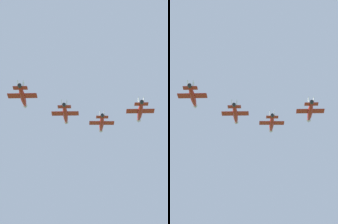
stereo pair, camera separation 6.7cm
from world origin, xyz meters
The scene contains 4 objects.
jet_lead centered at (16.33, 2.17, 127.10)m, with size 11.56×18.61×3.91m.
jet_left_wingman centered at (-1.88, -13.64, 122.70)m, with size 11.68×18.65×3.93m.
jet_right_wingman centered at (29.00, -18.34, 123.68)m, with size 12.09×19.33×4.07m.
jet_left_outer centered at (-20.09, -29.45, 121.11)m, with size 11.73×18.72×3.95m.
Camera 1 is at (-21.37, -204.10, 26.47)m, focal length 82.45 mm.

